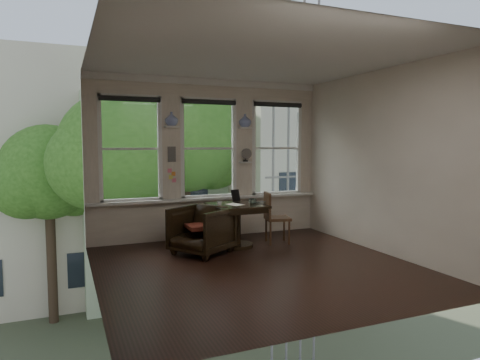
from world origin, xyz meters
name	(u,v)px	position (x,y,z in m)	size (l,w,h in m)	color
ground	(257,267)	(0.00, 0.00, 0.00)	(4.50, 4.50, 0.00)	black
ceiling	(258,57)	(0.00, 0.00, 3.00)	(4.50, 4.50, 0.00)	silver
wall_back	(208,159)	(0.00, 2.25, 1.50)	(4.50, 4.50, 0.00)	silver
wall_front	(359,175)	(0.00, -2.25, 1.50)	(4.50, 4.50, 0.00)	silver
wall_left	(91,168)	(-2.25, 0.00, 1.50)	(4.50, 4.50, 0.00)	silver
wall_right	(383,162)	(2.25, 0.00, 1.50)	(4.50, 4.50, 0.00)	silver
window_left	(130,149)	(-1.45, 2.25, 1.70)	(1.10, 0.12, 1.90)	white
window_center	(208,149)	(0.00, 2.25, 1.70)	(1.10, 0.12, 1.90)	white
window_right	(276,148)	(1.45, 2.25, 1.70)	(1.10, 0.12, 1.90)	white
shelf_left	(172,127)	(-0.72, 2.15, 2.10)	(0.26, 0.16, 0.03)	white
shelf_right	(245,128)	(0.72, 2.15, 2.10)	(0.26, 0.16, 0.03)	white
intercom	(172,154)	(-0.72, 2.18, 1.60)	(0.14, 0.06, 0.28)	#59544F
sticky_notes	(172,173)	(-0.72, 2.19, 1.25)	(0.16, 0.01, 0.24)	pink
desk_fan	(245,157)	(0.72, 2.13, 1.53)	(0.20, 0.20, 0.24)	#59544F
vase_left	(172,119)	(-0.72, 2.15, 2.24)	(0.24, 0.24, 0.25)	white
vase_right	(245,121)	(0.72, 2.15, 2.24)	(0.24, 0.24, 0.25)	white
table	(237,226)	(0.18, 1.25, 0.38)	(0.90, 0.90, 0.75)	black
armchair_left	(201,230)	(-0.52, 1.04, 0.39)	(0.83, 0.85, 0.78)	black
cushion_red	(201,227)	(-0.52, 1.04, 0.45)	(0.45, 0.45, 0.06)	maroon
side_chair_right	(278,218)	(0.97, 1.24, 0.46)	(0.42, 0.42, 0.92)	#462619
laptop	(257,203)	(0.55, 1.19, 0.76)	(0.31, 0.20, 0.02)	black
mug	(219,204)	(-0.19, 1.10, 0.79)	(0.09, 0.09, 0.08)	white
drinking_glass	(253,202)	(0.40, 1.08, 0.80)	(0.13, 0.13, 0.11)	white
tablet	(236,196)	(0.28, 1.55, 0.86)	(0.16, 0.02, 0.22)	black
papers	(235,204)	(0.13, 1.22, 0.75)	(0.22, 0.30, 0.00)	silver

